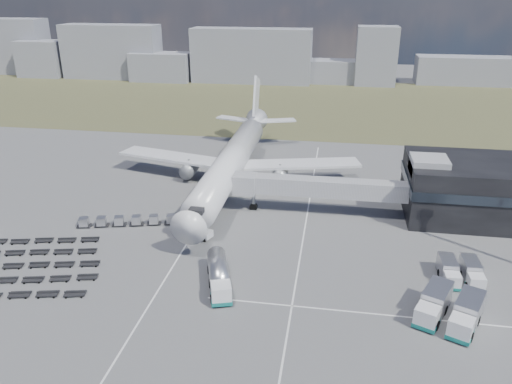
# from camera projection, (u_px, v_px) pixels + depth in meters

# --- Properties ---
(ground) EXTENTS (420.00, 420.00, 0.00)m
(ground) POSITION_uv_depth(u_px,v_px,m) (189.00, 263.00, 73.09)
(ground) COLOR #565659
(ground) RESTS_ON ground
(grass_strip) EXTENTS (420.00, 90.00, 0.01)m
(grass_strip) POSITION_uv_depth(u_px,v_px,m) (279.00, 103.00, 173.32)
(grass_strip) COLOR brown
(grass_strip) RESTS_ON ground
(lane_markings) EXTENTS (47.12, 110.00, 0.01)m
(lane_markings) POSITION_uv_depth(u_px,v_px,m) (257.00, 259.00, 74.35)
(lane_markings) COLOR silver
(lane_markings) RESTS_ON ground
(terminal) EXTENTS (30.40, 16.40, 11.00)m
(terminal) POSITION_uv_depth(u_px,v_px,m) (495.00, 189.00, 85.71)
(terminal) COLOR black
(terminal) RESTS_ON ground
(jet_bridge) EXTENTS (30.30, 3.80, 7.05)m
(jet_bridge) POSITION_uv_depth(u_px,v_px,m) (308.00, 187.00, 87.37)
(jet_bridge) COLOR #939399
(jet_bridge) RESTS_ON ground
(airliner) EXTENTS (51.59, 64.53, 17.62)m
(airliner) POSITION_uv_depth(u_px,v_px,m) (233.00, 159.00, 100.57)
(airliner) COLOR silver
(airliner) RESTS_ON ground
(skyline) EXTENTS (284.20, 24.60, 24.07)m
(skyline) POSITION_uv_depth(u_px,v_px,m) (221.00, 57.00, 211.17)
(skyline) COLOR gray
(skyline) RESTS_ON ground
(fuel_tanker) EXTENTS (5.68, 10.78, 3.38)m
(fuel_tanker) POSITION_uv_depth(u_px,v_px,m) (219.00, 275.00, 66.99)
(fuel_tanker) COLOR silver
(fuel_tanker) RESTS_ON ground
(pushback_tug) EXTENTS (3.74, 2.91, 1.48)m
(pushback_tug) POSITION_uv_depth(u_px,v_px,m) (202.00, 234.00, 80.12)
(pushback_tug) COLOR silver
(pushback_tug) RESTS_ON ground
(catering_truck) EXTENTS (2.71, 6.45, 2.95)m
(catering_truck) POSITION_uv_depth(u_px,v_px,m) (244.00, 179.00, 100.89)
(catering_truck) COLOR silver
(catering_truck) RESTS_ON ground
(service_trucks_near) EXTENTS (9.20, 9.85, 3.16)m
(service_trucks_near) POSITION_uv_depth(u_px,v_px,m) (450.00, 309.00, 59.94)
(service_trucks_near) COLOR silver
(service_trucks_near) RESTS_ON ground
(service_trucks_far) EXTENTS (5.41, 6.41, 2.53)m
(service_trucks_far) POSITION_uv_depth(u_px,v_px,m) (460.00, 272.00, 68.38)
(service_trucks_far) COLOR silver
(service_trucks_far) RESTS_ON ground
(uld_row) EXTENTS (16.72, 5.56, 1.53)m
(uld_row) POSITION_uv_depth(u_px,v_px,m) (128.00, 221.00, 84.27)
(uld_row) COLOR black
(uld_row) RESTS_ON ground
(baggage_dollies) EXTENTS (23.24, 20.62, 0.65)m
(baggage_dollies) POSITION_uv_depth(u_px,v_px,m) (25.00, 266.00, 71.73)
(baggage_dollies) COLOR black
(baggage_dollies) RESTS_ON ground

